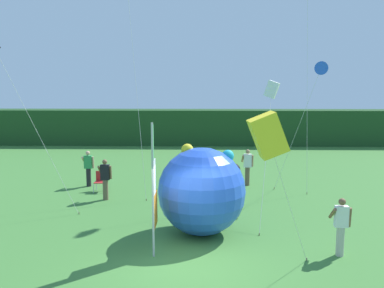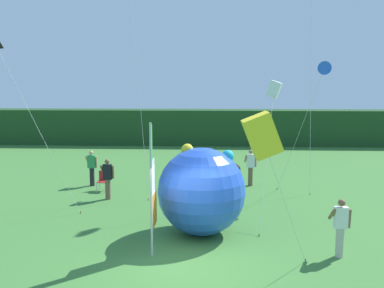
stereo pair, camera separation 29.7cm
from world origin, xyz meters
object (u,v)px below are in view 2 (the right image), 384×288
Objects in this scene: kite_yellow_box_1 at (262,136)px; kite_white_box_4 at (274,90)px; person_far_left at (251,166)px; kite_blue_delta_3 at (324,69)px; person_near_banner at (92,167)px; folding_chair at (104,179)px; banner_flag at (153,191)px; person_mid_field at (108,178)px; person_far_right at (340,226)px; inflatable_balloon at (202,191)px.

kite_white_box_4 is at bearing 80.26° from kite_yellow_box_1.
kite_blue_delta_3 is (2.79, -1.63, 4.46)m from person_far_left.
kite_yellow_box_1 is at bearing -110.65° from kite_blue_delta_3.
person_near_banner is 0.97× the size of person_far_left.
person_far_left is 0.30× the size of kite_blue_delta_3.
folding_chair is 10.66m from kite_blue_delta_3.
person_near_banner is 9.17m from kite_white_box_4.
banner_flag is 2.24× the size of person_near_banner.
person_mid_field is at bearing -59.88° from person_near_banner.
person_far_right is at bearing -35.11° from person_mid_field.
person_near_banner is 0.39× the size of kite_yellow_box_1.
kite_white_box_4 is (8.04, -2.48, 3.64)m from person_near_banner.
folding_chair is 0.18× the size of kite_white_box_4.
person_mid_field is (-2.65, 5.42, -0.89)m from banner_flag.
banner_flag reaches higher than person_far_left.
person_near_banner is 13.18m from kite_yellow_box_1.
folding_chair is (-0.54, 1.40, -0.39)m from person_mid_field.
kite_white_box_4 is at bearing 51.95° from banner_flag.
person_far_right is 0.29× the size of kite_blue_delta_3.
person_far_left reaches higher than person_far_right.
person_near_banner is 0.29× the size of kite_blue_delta_3.
kite_blue_delta_3 reaches higher than kite_yellow_box_1.
person_near_banner is 8.13m from inflatable_balloon.
person_far_left is 5.51m from kite_blue_delta_3.
folding_chair is at bearing 177.52° from kite_blue_delta_3.
person_far_right is (7.86, -5.53, -0.02)m from person_mid_field.
banner_flag is 5.29m from person_far_right.
person_far_left reaches higher than person_near_banner.
inflatable_balloon is 3.24× the size of folding_chair.
person_near_banner is at bearing 120.72° from kite_yellow_box_1.
kite_white_box_4 is (7.26, -1.61, 4.02)m from folding_chair.
person_far_right reaches higher than folding_chair.
person_near_banner reaches higher than person_far_right.
person_mid_field is 0.34× the size of kite_white_box_4.
banner_flag is 8.69m from person_near_banner.
kite_yellow_box_1 is (6.57, -11.05, 2.90)m from person_near_banner.
kite_yellow_box_1 is (1.26, -4.91, 2.39)m from inflatable_balloon.
person_far_left is 11.79m from kite_yellow_box_1.
person_far_right is at bearing 51.28° from kite_yellow_box_1.
inflatable_balloon is 0.68× the size of kite_yellow_box_1.
person_mid_field reaches higher than person_far_right.
banner_flag is 2.18× the size of person_far_left.
person_near_banner is 1.23m from folding_chair.
folding_chair is 12.16m from kite_yellow_box_1.
kite_yellow_box_1 reaches higher than person_far_left.
kite_blue_delta_3 is at bearing 44.51° from inflatable_balloon.
person_near_banner is 0.34× the size of kite_white_box_4.
kite_white_box_4 reaches higher than person_far_right.
person_mid_field is 1.03× the size of person_far_right.
inflatable_balloon is at bearing -44.14° from person_mid_field.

